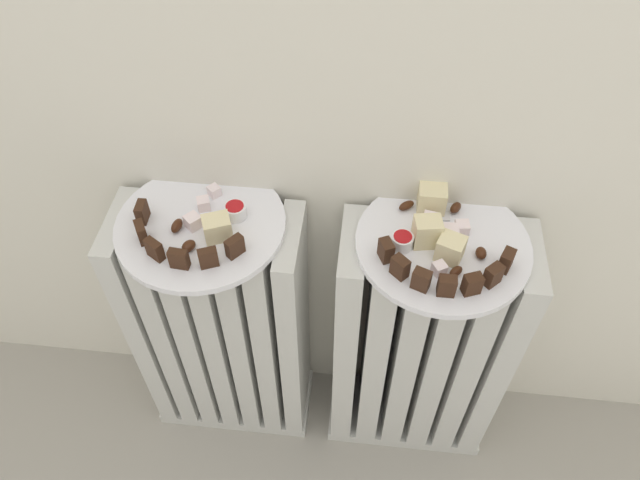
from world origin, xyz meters
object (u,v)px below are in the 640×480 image
jam_bowl_left (235,210)px  jam_bowl_right (402,241)px  fork (445,229)px  radiator_left (224,330)px  radiator_right (418,348)px  plate_left (201,225)px  plate_right (443,244)px

jam_bowl_left → jam_bowl_right: same height
jam_bowl_left → fork: (0.35, 0.01, -0.01)m
jam_bowl_left → radiator_left: bearing=-159.9°
radiator_left → jam_bowl_right: jam_bowl_right is taller
jam_bowl_left → jam_bowl_right: 0.28m
fork → jam_bowl_right: bearing=-147.9°
radiator_right → jam_bowl_left: (-0.35, 0.02, 0.35)m
plate_left → fork: fork is taller
radiator_right → plate_left: plate_left is taller
plate_right → fork: (0.00, 0.03, 0.01)m
radiator_right → jam_bowl_left: size_ratio=17.18×
radiator_right → fork: size_ratio=6.58×
radiator_left → jam_bowl_right: size_ratio=17.60×
plate_right → jam_bowl_left: jam_bowl_left is taller
plate_right → plate_left: bearing=180.0°
radiator_left → jam_bowl_left: size_ratio=17.18×
radiator_right → plate_left: 0.52m
radiator_left → plate_right: plate_right is taller
fork → plate_left: bearing=-176.0°
plate_left → jam_bowl_left: bearing=20.1°
plate_left → plate_right: size_ratio=1.00×
plate_left → fork: size_ratio=2.98×
jam_bowl_left → fork: bearing=1.3°
radiator_left → fork: 0.53m
radiator_left → radiator_right: same height
jam_bowl_left → jam_bowl_right: size_ratio=1.02×
jam_bowl_left → plate_left: bearing=-159.9°
plate_left → radiator_right: bearing=-0.0°
plate_right → fork: fork is taller
radiator_right → jam_bowl_right: bearing=-167.1°
jam_bowl_right → radiator_left: bearing=177.4°
radiator_left → plate_right: 0.52m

